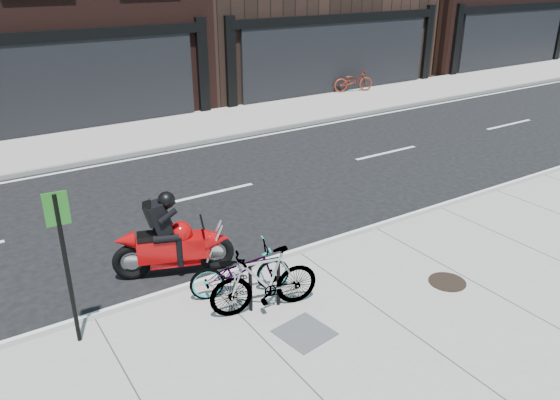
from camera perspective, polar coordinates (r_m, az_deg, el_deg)
ground at (r=12.32m, az=-3.14°, el=-2.33°), size 120.00×120.00×0.00m
sidewalk_near at (r=8.90m, az=13.61°, el=-13.69°), size 60.00×6.00×0.13m
sidewalk_far at (r=19.00m, az=-14.96°, el=6.46°), size 60.00×3.50×0.13m
bike_rack at (r=8.90m, az=-1.63°, el=-8.31°), size 0.53×0.16×0.90m
bicycle_front at (r=9.32m, az=-4.20°, el=-7.34°), size 1.83×1.06×0.91m
bicycle_rear at (r=8.85m, az=-1.66°, el=-8.37°), size 1.89×0.90×1.09m
motorcycle at (r=10.21m, az=-10.59°, el=-4.20°), size 2.16×1.10×1.67m
bicycle_far at (r=24.99m, az=7.67°, el=12.25°), size 1.92×1.12×0.95m
manhole_cover at (r=10.27m, az=17.07°, el=-8.18°), size 0.87×0.87×0.02m
utility_grate at (r=8.63m, az=2.58°, el=-13.67°), size 0.85×0.85×0.02m
sign_post at (r=8.27m, az=-21.56°, el=-5.48°), size 0.33×0.07×2.41m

